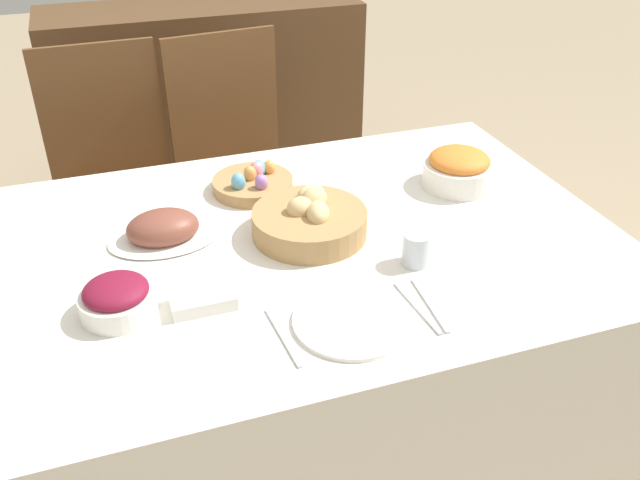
{
  "coord_description": "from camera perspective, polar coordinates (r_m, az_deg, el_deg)",
  "views": [
    {
      "loc": [
        -0.44,
        -1.37,
        1.63
      ],
      "look_at": [
        0.0,
        -0.08,
        0.78
      ],
      "focal_mm": 38.0,
      "sensor_mm": 36.0,
      "label": 1
    }
  ],
  "objects": [
    {
      "name": "spoon",
      "position": [
        1.48,
        9.21,
        -5.41
      ],
      "size": [
        0.02,
        0.19,
        0.0
      ],
      "rotation": [
        0.0,
        0.0,
        -0.07
      ],
      "color": "#B7B7BC",
      "rests_on": "dining_table"
    },
    {
      "name": "fork",
      "position": [
        1.38,
        -3.16,
        -8.15
      ],
      "size": [
        0.02,
        0.19,
        0.0
      ],
      "rotation": [
        0.0,
        0.0,
        0.07
      ],
      "color": "#B7B7BC",
      "rests_on": "dining_table"
    },
    {
      "name": "dining_table",
      "position": [
        1.91,
        -0.88,
        -9.23
      ],
      "size": [
        1.53,
        1.08,
        0.74
      ],
      "color": "white",
      "rests_on": "ground"
    },
    {
      "name": "chair_far_center",
      "position": [
        2.57,
        -6.97,
        6.33
      ],
      "size": [
        0.47,
        0.47,
        0.99
      ],
      "rotation": [
        0.0,
        0.0,
        0.12
      ],
      "color": "brown",
      "rests_on": "ground"
    },
    {
      "name": "egg_basket",
      "position": [
        1.91,
        -5.65,
        4.83
      ],
      "size": [
        0.23,
        0.23,
        0.08
      ],
      "color": "#AD8451",
      "rests_on": "dining_table"
    },
    {
      "name": "bread_basket",
      "position": [
        1.68,
        -0.87,
        1.67
      ],
      "size": [
        0.29,
        0.29,
        0.11
      ],
      "color": "#AD8451",
      "rests_on": "dining_table"
    },
    {
      "name": "sideboard",
      "position": [
        3.3,
        -9.34,
        11.01
      ],
      "size": [
        1.39,
        0.44,
        0.94
      ],
      "color": "brown",
      "rests_on": "ground"
    },
    {
      "name": "drinking_cup",
      "position": [
        1.59,
        8.13,
        -0.74
      ],
      "size": [
        0.07,
        0.07,
        0.08
      ],
      "color": "silver",
      "rests_on": "dining_table"
    },
    {
      "name": "carrot_bowl",
      "position": [
        1.95,
        11.58,
        5.88
      ],
      "size": [
        0.2,
        0.2,
        0.11
      ],
      "color": "white",
      "rests_on": "dining_table"
    },
    {
      "name": "dinner_plate",
      "position": [
        1.41,
        2.7,
        -6.82
      ],
      "size": [
        0.25,
        0.25,
        0.01
      ],
      "color": "white",
      "rests_on": "dining_table"
    },
    {
      "name": "knife",
      "position": [
        1.47,
        8.16,
        -5.66
      ],
      "size": [
        0.02,
        0.19,
        0.0
      ],
      "rotation": [
        0.0,
        0.0,
        0.07
      ],
      "color": "#B7B7BC",
      "rests_on": "dining_table"
    },
    {
      "name": "beet_salad_bowl",
      "position": [
        1.48,
        -16.71,
        -4.72
      ],
      "size": [
        0.16,
        0.16,
        0.08
      ],
      "color": "white",
      "rests_on": "dining_table"
    },
    {
      "name": "chair_far_left",
      "position": [
        2.53,
        -16.88,
        4.7
      ],
      "size": [
        0.43,
        0.43,
        0.99
      ],
      "rotation": [
        0.0,
        0.0,
        0.03
      ],
      "color": "brown",
      "rests_on": "ground"
    },
    {
      "name": "ground_plane",
      "position": [
        2.17,
        -0.8,
        -16.56
      ],
      "size": [
        12.0,
        12.0,
        0.0
      ],
      "primitive_type": "plane",
      "color": "tan"
    },
    {
      "name": "ham_platter",
      "position": [
        1.71,
        -13.08,
        0.85
      ],
      "size": [
        0.27,
        0.19,
        0.09
      ],
      "color": "white",
      "rests_on": "dining_table"
    },
    {
      "name": "butter_dish",
      "position": [
        1.47,
        -9.85,
        -4.96
      ],
      "size": [
        0.14,
        0.09,
        0.03
      ],
      "color": "white",
      "rests_on": "dining_table"
    }
  ]
}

